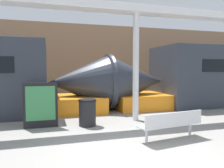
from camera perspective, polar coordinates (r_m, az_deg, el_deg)
The scene contains 7 objects.
ground_plane at distance 5.15m, azimuth 5.99°, elevation -18.25°, with size 60.00×60.00×0.00m, color gray.
station_wall at distance 15.25m, azimuth -9.50°, elevation 6.04°, with size 56.00×0.20×5.00m, color #937051.
bench_near at distance 6.22m, azimuth 15.27°, elevation -9.75°, with size 1.92×0.71×0.79m.
trash_bin at distance 7.55m, azimuth -6.46°, elevation -7.40°, with size 0.61×0.61×0.91m.
poster_board at distance 7.55m, azimuth -18.13°, elevation -5.30°, with size 1.09×0.07×1.49m.
support_column_near at distance 8.21m, azimuth 6.25°, elevation 4.28°, with size 0.22×0.22×3.98m, color silver.
canopy_beam at distance 8.49m, azimuth 6.36°, elevation 18.79°, with size 28.00×0.60×0.28m, color silver.
Camera 1 is at (-1.82, -4.40, 1.95)m, focal length 35.00 mm.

